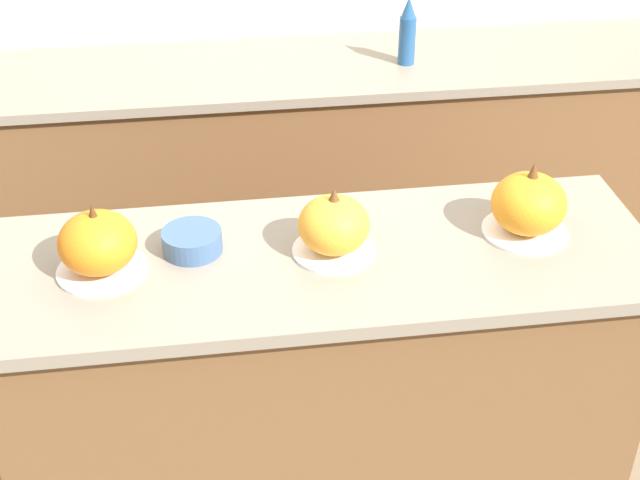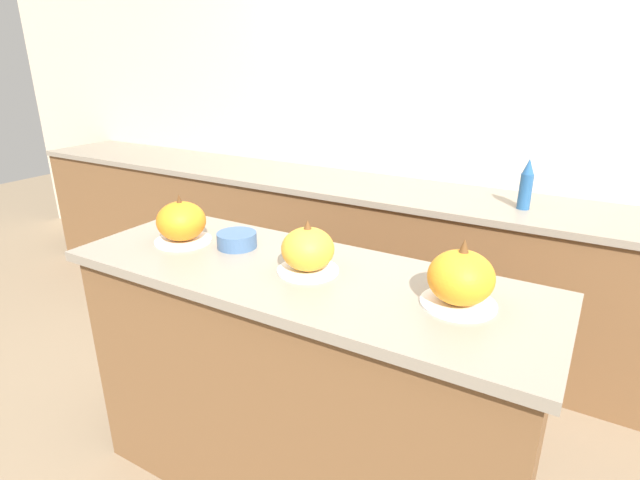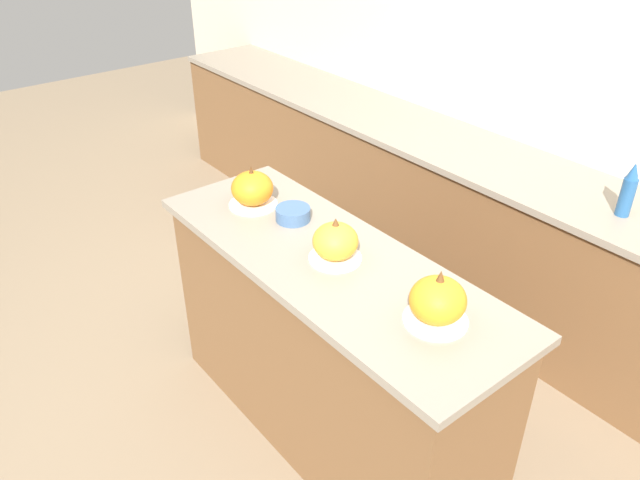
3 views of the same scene
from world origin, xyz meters
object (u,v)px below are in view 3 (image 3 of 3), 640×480
object	(u,v)px
pumpkin_cake_left	(252,189)
pumpkin_cake_center	(335,242)
pumpkin_cake_right	(438,301)
bottle_tall	(628,191)
mixing_bowl	(293,214)

from	to	relation	value
pumpkin_cake_left	pumpkin_cake_center	world-z (taller)	pumpkin_cake_left
pumpkin_cake_center	pumpkin_cake_right	distance (m)	0.49
bottle_tall	mixing_bowl	bearing A→B (deg)	-123.74
pumpkin_cake_left	bottle_tall	size ratio (longest dim) A/B	0.85
bottle_tall	pumpkin_cake_left	bearing A→B (deg)	-128.90
bottle_tall	pumpkin_cake_center	bearing A→B (deg)	-110.26
pumpkin_cake_right	mixing_bowl	size ratio (longest dim) A/B	1.48
pumpkin_cake_right	pumpkin_cake_left	bearing A→B (deg)	-178.68
mixing_bowl	pumpkin_cake_right	bearing A→B (deg)	-2.37
pumpkin_cake_right	bottle_tall	distance (m)	1.24
pumpkin_cake_left	mixing_bowl	distance (m)	0.23
pumpkin_cake_left	bottle_tall	bearing A→B (deg)	51.10
pumpkin_cake_left	pumpkin_cake_right	bearing A→B (deg)	1.32
pumpkin_cake_center	bottle_tall	xyz separation A→B (m)	(0.46, 1.26, 0.00)
pumpkin_cake_center	bottle_tall	bearing A→B (deg)	69.74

